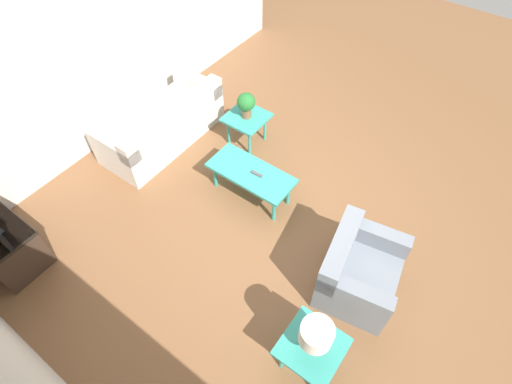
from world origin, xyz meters
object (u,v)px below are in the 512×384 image
object	(u,v)px
coffee_table	(251,175)
side_table_lamp	(312,348)
sofa	(163,126)
armchair	(357,271)
side_table_plant	(247,120)
potted_plant	(246,103)
table_lamp	(316,336)
tv_stand_chest	(4,244)

from	to	relation	value
coffee_table	side_table_lamp	bearing A→B (deg)	141.21
sofa	armchair	world-z (taller)	armchair
coffee_table	side_table_plant	world-z (taller)	side_table_plant
potted_plant	side_table_plant	bearing A→B (deg)	153.43
side_table_lamp	table_lamp	world-z (taller)	table_lamp
side_table_plant	table_lamp	size ratio (longest dim) A/B	1.35
armchair	side_table_plant	distance (m)	2.67
sofa	potted_plant	size ratio (longest dim) A/B	4.87
side_table_plant	potted_plant	distance (m)	0.30
sofa	table_lamp	distance (m)	3.78
armchair	side_table_plant	bearing A→B (deg)	53.45
armchair	side_table_lamp	bearing A→B (deg)	171.77
tv_stand_chest	sofa	bearing A→B (deg)	-90.28
coffee_table	tv_stand_chest	xyz separation A→B (m)	(1.68, 2.47, -0.07)
coffee_table	tv_stand_chest	world-z (taller)	tv_stand_chest
armchair	potted_plant	distance (m)	2.70
coffee_table	side_table_lamp	xyz separation A→B (m)	(-1.76, 1.42, 0.02)
sofa	table_lamp	xyz separation A→B (m)	(-3.43, 1.50, 0.47)
side_table_lamp	table_lamp	distance (m)	0.34
side_table_plant	potted_plant	size ratio (longest dim) A/B	1.46
tv_stand_chest	potted_plant	distance (m)	3.43
armchair	potted_plant	world-z (taller)	potted_plant
coffee_table	potted_plant	world-z (taller)	potted_plant
coffee_table	side_table_plant	distance (m)	1.03
armchair	table_lamp	bearing A→B (deg)	171.77
sofa	potted_plant	bearing A→B (deg)	124.76
side_table_lamp	coffee_table	bearing A→B (deg)	-38.79
side_table_lamp	potted_plant	size ratio (longest dim) A/B	1.46
tv_stand_chest	table_lamp	world-z (taller)	table_lamp
armchair	coffee_table	size ratio (longest dim) A/B	0.92
potted_plant	tv_stand_chest	bearing A→B (deg)	72.69
armchair	potted_plant	size ratio (longest dim) A/B	2.68
sofa	coffee_table	distance (m)	1.67
armchair	coffee_table	xyz separation A→B (m)	(1.73, -0.39, 0.07)
side_table_lamp	tv_stand_chest	distance (m)	3.60
sofa	coffee_table	bearing A→B (deg)	86.75
coffee_table	side_table_plant	xyz separation A→B (m)	(0.67, -0.79, 0.02)
potted_plant	table_lamp	distance (m)	3.28
coffee_table	side_table_lamp	distance (m)	2.26
potted_plant	table_lamp	bearing A→B (deg)	137.76
sofa	potted_plant	xyz separation A→B (m)	(-1.00, -0.71, 0.43)
armchair	sofa	bearing A→B (deg)	71.74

